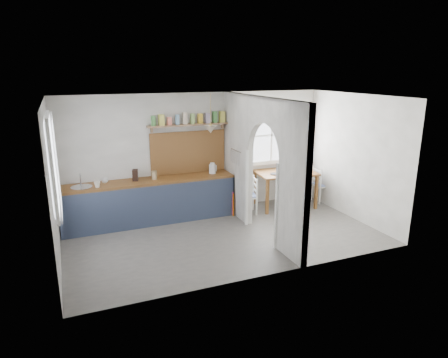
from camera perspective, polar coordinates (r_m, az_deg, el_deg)
name	(u,v)px	position (r m, az deg, el deg)	size (l,w,h in m)	color
floor	(225,237)	(7.64, 0.18, -8.23)	(5.80, 3.20, 0.01)	slate
ceiling	(225,97)	(7.02, 0.19, 11.62)	(5.80, 3.20, 0.01)	white
walls	(225,170)	(7.22, 0.19, 1.27)	(5.81, 3.21, 2.60)	white
partition	(259,158)	(7.52, 4.96, 2.97)	(0.12, 3.20, 2.60)	white
kitchen_window	(51,165)	(6.62, -23.42, 1.80)	(0.10, 1.16, 1.50)	white
nook_window	(272,135)	(9.31, 6.81, 6.25)	(1.76, 0.10, 1.30)	white
counter	(150,200)	(8.36, -10.52, -3.03)	(3.50, 0.60, 0.90)	brown
sink	(82,187)	(8.07, -19.69, -1.15)	(0.40, 0.40, 0.02)	silver
backsplash	(188,152)	(8.59, -5.11, 3.83)	(1.65, 0.03, 0.90)	brown
shelf	(189,122)	(8.40, -5.05, 8.15)	(1.75, 0.20, 0.21)	#9D7A5B
pendant_lamp	(211,129)	(8.21, -1.93, 7.11)	(0.26, 0.26, 0.16)	beige
utensil_rail	(236,151)	(8.23, 1.72, 4.09)	(0.02, 0.02, 0.50)	silver
dining_table	(285,189)	(9.26, 8.68, -1.43)	(1.31, 0.87, 0.82)	brown
chair_left	(248,195)	(8.74, 3.38, -2.33)	(0.37, 0.37, 0.81)	white
chair_right	(323,184)	(9.77, 13.90, -0.71)	(0.39, 0.39, 0.85)	white
kettle	(212,168)	(8.57, -1.68, 1.57)	(0.19, 0.15, 0.23)	white
mug_a	(97,185)	(7.93, -17.65, -0.76)	(0.12, 0.12, 0.11)	white
mug_b	(105,180)	(8.20, -16.65, -0.21)	(0.12, 0.12, 0.10)	silver
knife_block	(135,175)	(8.20, -12.57, 0.55)	(0.10, 0.14, 0.23)	black
jar	(154,175)	(8.24, -9.93, 0.57)	(0.11, 0.11, 0.17)	#9C855C
towel_magenta	(233,203)	(8.60, 1.23, -3.51)	(0.02, 0.03, 0.52)	#CC3982
towel_orange	(233,205)	(8.58, 1.34, -3.75)	(0.02, 0.03, 0.52)	#C2540C
bowl	(298,170)	(9.23, 10.46, 1.31)	(0.31, 0.31, 0.08)	white
table_cup	(285,171)	(8.99, 8.65, 1.10)	(0.11, 0.11, 0.10)	#476E42
plate	(275,174)	(8.90, 7.26, 0.73)	(0.20, 0.20, 0.02)	black
vase	(283,167)	(9.28, 8.38, 1.76)	(0.16, 0.16, 0.16)	#503065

